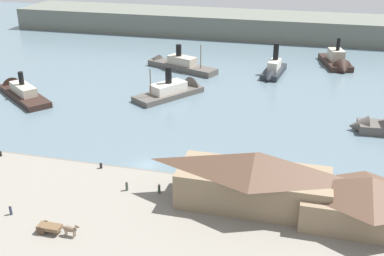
# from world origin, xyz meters

# --- Properties ---
(ground_plane) EXTENTS (320.00, 320.00, 0.00)m
(ground_plane) POSITION_xyz_m (0.00, 0.00, 0.00)
(ground_plane) COLOR slate
(quay_promenade) EXTENTS (110.00, 36.00, 1.20)m
(quay_promenade) POSITION_xyz_m (0.00, -22.00, 0.60)
(quay_promenade) COLOR gray
(quay_promenade) RESTS_ON ground
(seawall_edge) EXTENTS (110.00, 0.80, 1.00)m
(seawall_edge) POSITION_xyz_m (0.00, -3.60, 0.50)
(seawall_edge) COLOR #666159
(seawall_edge) RESTS_ON ground
(ferry_shed_central_terminal) EXTENTS (22.04, 8.97, 8.34)m
(ferry_shed_central_terminal) POSITION_xyz_m (19.83, -9.55, 5.44)
(ferry_shed_central_terminal) COLOR #847056
(ferry_shed_central_terminal) RESTS_ON quay_promenade
(ferry_shed_west_terminal) EXTENTS (18.03, 10.11, 7.06)m
(ferry_shed_west_terminal) POSITION_xyz_m (35.38, -10.26, 4.79)
(ferry_shed_west_terminal) COLOR #847056
(ferry_shed_west_terminal) RESTS_ON quay_promenade
(horse_cart) EXTENTS (6.00, 1.61, 1.87)m
(horse_cart) POSITION_xyz_m (-4.11, -23.23, 2.12)
(horse_cart) COLOR brown
(horse_cart) RESTS_ON quay_promenade
(pedestrian_by_tram) EXTENTS (0.40, 0.40, 1.62)m
(pedestrian_by_tram) POSITION_xyz_m (5.75, -10.17, 1.94)
(pedestrian_by_tram) COLOR #3D4C42
(pedestrian_by_tram) RESTS_ON quay_promenade
(pedestrian_near_west_shed) EXTENTS (0.40, 0.40, 1.60)m
(pedestrian_near_west_shed) POSITION_xyz_m (0.67, -10.57, 1.93)
(pedestrian_near_west_shed) COLOR #3D4C42
(pedestrian_near_west_shed) RESTS_ON quay_promenade
(pedestrian_walking_east) EXTENTS (0.38, 0.38, 1.55)m
(pedestrian_walking_east) POSITION_xyz_m (-12.62, -20.85, 1.91)
(pedestrian_walking_east) COLOR #33384C
(pedestrian_walking_east) RESTS_ON quay_promenade
(mooring_post_east) EXTENTS (0.44, 0.44, 0.90)m
(mooring_post_east) POSITION_xyz_m (-25.25, -5.37, 1.65)
(mooring_post_east) COLOR black
(mooring_post_east) RESTS_ON quay_promenade
(mooring_post_center_west) EXTENTS (0.44, 0.44, 0.90)m
(mooring_post_center_west) POSITION_xyz_m (-6.21, -5.01, 1.65)
(mooring_post_center_west) COLOR black
(mooring_post_center_west) RESTS_ON quay_promenade
(ferry_moored_east) EXTENTS (24.12, 13.40, 9.74)m
(ferry_moored_east) POSITION_xyz_m (-12.40, 59.23, 1.38)
(ferry_moored_east) COLOR #514C47
(ferry_moored_east) RESTS_ON ground
(ferry_outer_harbor) EXTENTS (15.79, 19.56, 10.15)m
(ferry_outer_harbor) POSITION_xyz_m (-5.40, 37.36, 1.22)
(ferry_outer_harbor) COLOR #514C47
(ferry_outer_harbor) RESTS_ON ground
(ferry_departing_north) EXTENTS (21.30, 17.77, 8.35)m
(ferry_departing_north) POSITION_xyz_m (-42.83, 26.91, 1.11)
(ferry_departing_north) COLOR black
(ferry_departing_north) RESTS_ON ground
(ferry_mid_harbor) EXTENTS (10.21, 18.71, 10.51)m
(ferry_mid_harbor) POSITION_xyz_m (33.58, 72.57, 1.37)
(ferry_mid_harbor) COLOR black
(ferry_mid_harbor) RESTS_ON ground
(ferry_near_quay) EXTENTS (6.16, 15.92, 9.96)m
(ferry_near_quay) POSITION_xyz_m (16.02, 58.98, 1.53)
(ferry_near_quay) COLOR #23282D
(ferry_near_quay) RESTS_ON ground
(far_headland) EXTENTS (180.00, 24.00, 8.00)m
(far_headland) POSITION_xyz_m (0.00, 110.00, 4.00)
(far_headland) COLOR #60665B
(far_headland) RESTS_ON ground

